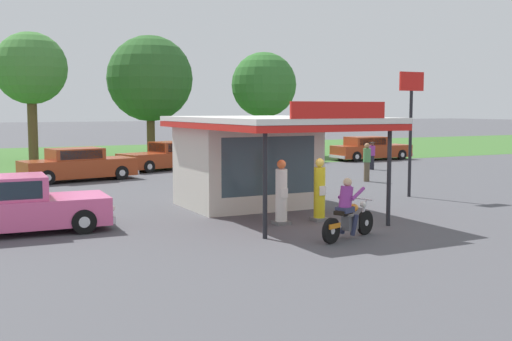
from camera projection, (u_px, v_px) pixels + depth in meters
ground_plane at (330, 226)px, 17.81m from camera, size 300.00×300.00×0.00m
grass_verge_strip at (94, 156)px, 44.45m from camera, size 120.00×24.00×0.01m
service_station_kiosk at (253, 155)px, 20.98m from camera, size 4.86×7.43×3.50m
gas_pump_nearside at (281, 195)px, 18.00m from camera, size 0.44×0.44×1.87m
gas_pump_offside at (319, 192)px, 18.58m from camera, size 0.44×0.44×1.87m
motorcycle_with_rider at (348, 214)px, 15.98m from camera, size 2.06×0.95×1.58m
featured_classic_sedan at (13, 207)px, 16.76m from camera, size 5.06×2.15×1.54m
parked_car_back_row_centre at (280, 151)px, 38.72m from camera, size 5.36×2.12×1.59m
parked_car_back_row_centre_right at (168, 157)px, 34.50m from camera, size 5.84×3.39×1.52m
parked_car_back_row_centre_left at (78, 165)px, 29.04m from camera, size 5.53×2.71×1.51m
parked_car_back_row_far_left at (370, 149)px, 40.89m from camera, size 5.51×1.95×1.52m
bystander_standing_back_lot at (372, 155)px, 34.34m from camera, size 0.34×0.34×1.52m
bystander_chatting_near_pumps at (241, 160)px, 29.75m from camera, size 0.34×0.34×1.69m
bystander_leaning_by_kiosk at (367, 161)px, 28.69m from camera, size 0.34×0.34×1.76m
tree_oak_centre at (264, 85)px, 44.88m from camera, size 4.64×4.64×7.35m
tree_oak_right at (32, 70)px, 38.82m from camera, size 4.46×4.46×8.06m
tree_oak_far_right at (150, 80)px, 42.72m from camera, size 5.84×5.84×8.30m
roadside_pole_sign at (411, 112)px, 23.50m from camera, size 1.10×0.12×4.69m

